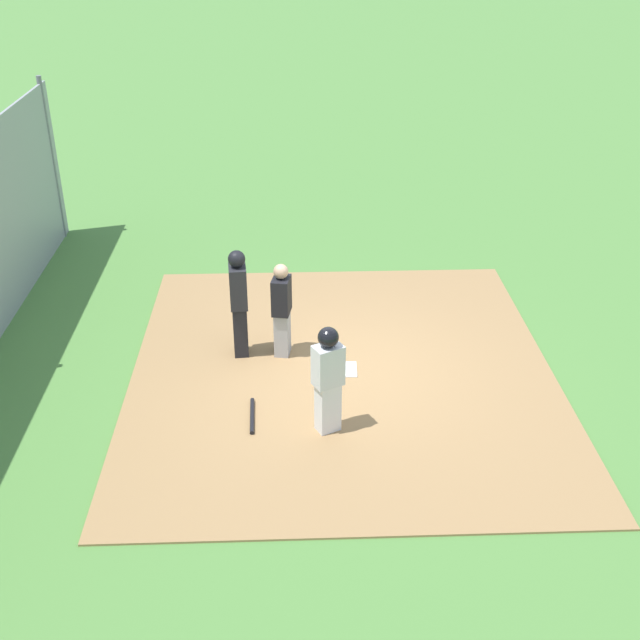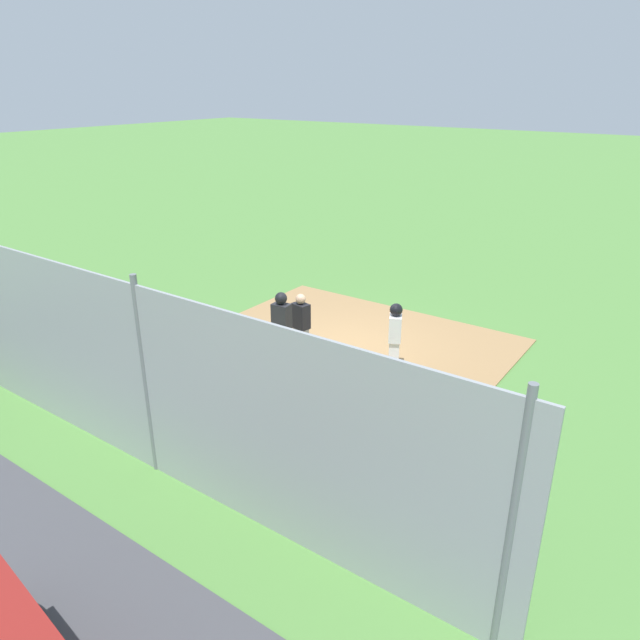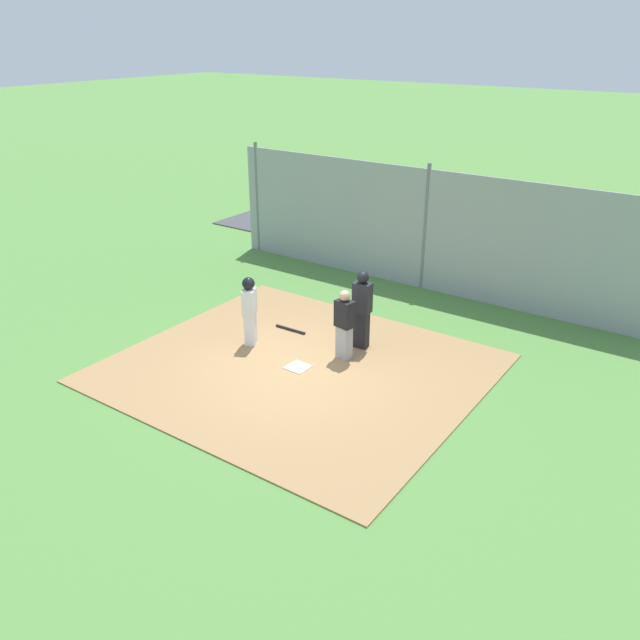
# 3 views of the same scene
# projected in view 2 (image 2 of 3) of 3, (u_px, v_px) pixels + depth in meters

# --- Properties ---
(ground_plane) EXTENTS (140.00, 140.00, 0.00)m
(ground_plane) POSITION_uv_depth(u_px,v_px,m) (343.00, 350.00, 13.91)
(ground_plane) COLOR #51843D
(dirt_infield) EXTENTS (7.20, 6.40, 0.03)m
(dirt_infield) POSITION_uv_depth(u_px,v_px,m) (343.00, 350.00, 13.91)
(dirt_infield) COLOR #9E774C
(dirt_infield) RESTS_ON ground_plane
(home_plate) EXTENTS (0.46, 0.46, 0.02)m
(home_plate) POSITION_uv_depth(u_px,v_px,m) (343.00, 349.00, 13.90)
(home_plate) COLOR white
(home_plate) RESTS_ON dirt_infield
(catcher) EXTENTS (0.42, 0.32, 1.54)m
(catcher) POSITION_uv_depth(u_px,v_px,m) (301.00, 325.00, 13.20)
(catcher) COLOR #9E9EA3
(catcher) RESTS_ON dirt_infield
(umpire) EXTENTS (0.40, 0.29, 1.76)m
(umpire) POSITION_uv_depth(u_px,v_px,m) (282.00, 329.00, 12.67)
(umpire) COLOR black
(umpire) RESTS_ON dirt_infield
(runner) EXTENTS (0.40, 0.46, 1.57)m
(runner) POSITION_uv_depth(u_px,v_px,m) (395.00, 334.00, 12.54)
(runner) COLOR silver
(runner) RESTS_ON dirt_infield
(baseball_bat) EXTENTS (0.81, 0.08, 0.06)m
(baseball_bat) POSITION_uv_depth(u_px,v_px,m) (356.00, 384.00, 12.24)
(baseball_bat) COLOR black
(baseball_bat) RESTS_ON dirt_infield
(backstop_fence) EXTENTS (12.00, 0.10, 3.35)m
(backstop_fence) POSITION_uv_depth(u_px,v_px,m) (146.00, 382.00, 9.07)
(backstop_fence) COLOR #93999E
(backstop_fence) RESTS_ON ground_plane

